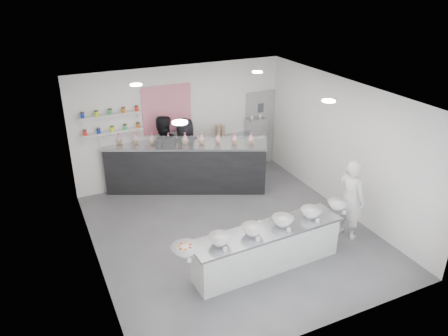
# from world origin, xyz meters

# --- Properties ---
(floor) EXTENTS (6.00, 6.00, 0.00)m
(floor) POSITION_xyz_m (0.00, 0.00, 0.00)
(floor) COLOR #515156
(floor) RESTS_ON ground
(ceiling) EXTENTS (6.00, 6.00, 0.00)m
(ceiling) POSITION_xyz_m (0.00, 0.00, 3.00)
(ceiling) COLOR white
(ceiling) RESTS_ON floor
(back_wall) EXTENTS (5.50, 0.00, 5.50)m
(back_wall) POSITION_xyz_m (0.00, 3.00, 1.50)
(back_wall) COLOR white
(back_wall) RESTS_ON floor
(left_wall) EXTENTS (0.00, 6.00, 6.00)m
(left_wall) POSITION_xyz_m (-2.75, 0.00, 1.50)
(left_wall) COLOR white
(left_wall) RESTS_ON floor
(right_wall) EXTENTS (0.00, 6.00, 6.00)m
(right_wall) POSITION_xyz_m (2.75, 0.00, 1.50)
(right_wall) COLOR white
(right_wall) RESTS_ON floor
(back_door) EXTENTS (0.88, 0.04, 2.10)m
(back_door) POSITION_xyz_m (2.30, 2.97, 1.05)
(back_door) COLOR gray
(back_door) RESTS_ON floor
(pattern_panel) EXTENTS (1.25, 0.03, 1.20)m
(pattern_panel) POSITION_xyz_m (-0.35, 2.98, 1.95)
(pattern_panel) COLOR #D60A42
(pattern_panel) RESTS_ON back_wall
(jar_shelf_lower) EXTENTS (1.45, 0.22, 0.04)m
(jar_shelf_lower) POSITION_xyz_m (-1.75, 2.90, 1.60)
(jar_shelf_lower) COLOR silver
(jar_shelf_lower) RESTS_ON back_wall
(jar_shelf_upper) EXTENTS (1.45, 0.22, 0.04)m
(jar_shelf_upper) POSITION_xyz_m (-1.75, 2.90, 2.02)
(jar_shelf_upper) COLOR silver
(jar_shelf_upper) RESTS_ON back_wall
(preserve_jars) EXTENTS (1.45, 0.10, 0.56)m
(preserve_jars) POSITION_xyz_m (-1.75, 2.88, 1.88)
(preserve_jars) COLOR red
(preserve_jars) RESTS_ON jar_shelf_lower
(downlight_0) EXTENTS (0.24, 0.24, 0.02)m
(downlight_0) POSITION_xyz_m (-1.40, -1.00, 2.98)
(downlight_0) COLOR white
(downlight_0) RESTS_ON ceiling
(downlight_1) EXTENTS (0.24, 0.24, 0.02)m
(downlight_1) POSITION_xyz_m (1.40, -1.00, 2.98)
(downlight_1) COLOR white
(downlight_1) RESTS_ON ceiling
(downlight_2) EXTENTS (0.24, 0.24, 0.02)m
(downlight_2) POSITION_xyz_m (-1.40, 1.60, 2.98)
(downlight_2) COLOR white
(downlight_2) RESTS_ON ceiling
(downlight_3) EXTENTS (0.24, 0.24, 0.02)m
(downlight_3) POSITION_xyz_m (1.40, 1.60, 2.98)
(downlight_3) COLOR white
(downlight_3) RESTS_ON ceiling
(prep_counter) EXTENTS (2.99, 0.81, 0.81)m
(prep_counter) POSITION_xyz_m (0.09, -1.28, 0.40)
(prep_counter) COLOR beige
(prep_counter) RESTS_ON floor
(back_bar) EXTENTS (3.90, 2.33, 1.23)m
(back_bar) POSITION_xyz_m (-0.14, 2.32, 0.61)
(back_bar) COLOR black
(back_bar) RESTS_ON floor
(sneeze_guard) EXTENTS (3.55, 1.66, 0.34)m
(sneeze_guard) POSITION_xyz_m (-0.29, 2.01, 1.40)
(sneeze_guard) COLOR white
(sneeze_guard) RESTS_ON back_bar
(espresso_ledge) EXTENTS (1.39, 0.44, 1.03)m
(espresso_ledge) POSITION_xyz_m (1.55, 2.78, 0.52)
(espresso_ledge) COLOR beige
(espresso_ledge) RESTS_ON floor
(espresso_machine) EXTENTS (0.52, 0.36, 0.39)m
(espresso_machine) POSITION_xyz_m (2.07, 2.78, 1.23)
(espresso_machine) COLOR #93969E
(espresso_machine) RESTS_ON espresso_ledge
(cup_stacks) EXTENTS (0.24, 0.24, 0.36)m
(cup_stacks) POSITION_xyz_m (1.00, 2.78, 1.22)
(cup_stacks) COLOR tan
(cup_stacks) RESTS_ON espresso_ledge
(prep_bowls) EXTENTS (3.68, 0.67, 0.16)m
(prep_bowls) POSITION_xyz_m (0.09, -1.28, 0.89)
(prep_bowls) COLOR white
(prep_bowls) RESTS_ON prep_counter
(label_cards) EXTENTS (3.31, 0.04, 0.07)m
(label_cards) POSITION_xyz_m (0.07, -1.80, 0.84)
(label_cards) COLOR white
(label_cards) RESTS_ON prep_counter
(cookie_bags) EXTENTS (3.12, 1.57, 0.29)m
(cookie_bags) POSITION_xyz_m (-0.14, 2.32, 1.37)
(cookie_bags) COLOR pink
(cookie_bags) RESTS_ON back_bar
(woman_prep) EXTENTS (0.57, 0.71, 1.72)m
(woman_prep) POSITION_xyz_m (2.14, -1.08, 0.86)
(woman_prep) COLOR white
(woman_prep) RESTS_ON floor
(staff_left) EXTENTS (1.04, 0.88, 1.93)m
(staff_left) POSITION_xyz_m (-0.63, 2.60, 0.96)
(staff_left) COLOR black
(staff_left) RESTS_ON floor
(staff_right) EXTENTS (0.89, 0.60, 1.78)m
(staff_right) POSITION_xyz_m (-0.04, 2.57, 0.89)
(staff_right) COLOR black
(staff_right) RESTS_ON floor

